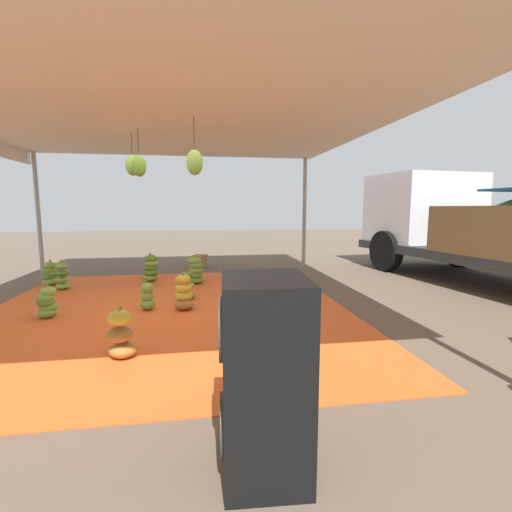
{
  "coord_description": "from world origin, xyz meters",
  "views": [
    {
      "loc": [
        5.59,
        0.49,
        1.56
      ],
      "look_at": [
        -0.68,
        1.49,
        0.71
      ],
      "focal_mm": 25.28,
      "sensor_mm": 36.0,
      "label": 1
    }
  ],
  "objects_px": {
    "banana_bunch_1": "(195,271)",
    "banana_bunch_6": "(188,286)",
    "banana_bunch_5": "(51,274)",
    "crate_0": "(199,261)",
    "banana_bunch_0": "(293,343)",
    "banana_bunch_10": "(47,303)",
    "banana_bunch_3": "(121,336)",
    "banana_bunch_2": "(147,297)",
    "banana_bunch_4": "(62,277)",
    "banana_bunch_9": "(184,293)",
    "cargo_truck_main": "(501,225)",
    "speaker_stack": "(264,376)",
    "banana_bunch_7": "(151,269)"
  },
  "relations": [
    {
      "from": "banana_bunch_1",
      "to": "banana_bunch_6",
      "type": "xyz_separation_m",
      "value": [
        1.24,
        -0.12,
        -0.05
      ]
    },
    {
      "from": "banana_bunch_5",
      "to": "crate_0",
      "type": "distance_m",
      "value": 3.48
    },
    {
      "from": "banana_bunch_0",
      "to": "banana_bunch_10",
      "type": "bearing_deg",
      "value": -123.39
    },
    {
      "from": "banana_bunch_3",
      "to": "crate_0",
      "type": "height_order",
      "value": "banana_bunch_3"
    },
    {
      "from": "banana_bunch_1",
      "to": "crate_0",
      "type": "bearing_deg",
      "value": 177.9
    },
    {
      "from": "crate_0",
      "to": "banana_bunch_2",
      "type": "bearing_deg",
      "value": -11.36
    },
    {
      "from": "banana_bunch_6",
      "to": "banana_bunch_2",
      "type": "bearing_deg",
      "value": -45.6
    },
    {
      "from": "banana_bunch_4",
      "to": "banana_bunch_9",
      "type": "xyz_separation_m",
      "value": [
        1.75,
        2.35,
        0.01
      ]
    },
    {
      "from": "banana_bunch_2",
      "to": "banana_bunch_4",
      "type": "xyz_separation_m",
      "value": [
        -1.7,
        -1.8,
        0.04
      ]
    },
    {
      "from": "banana_bunch_0",
      "to": "banana_bunch_5",
      "type": "height_order",
      "value": "banana_bunch_5"
    },
    {
      "from": "crate_0",
      "to": "banana_bunch_3",
      "type": "bearing_deg",
      "value": -8.02
    },
    {
      "from": "cargo_truck_main",
      "to": "speaker_stack",
      "type": "relative_size",
      "value": 5.99
    },
    {
      "from": "banana_bunch_4",
      "to": "banana_bunch_10",
      "type": "height_order",
      "value": "banana_bunch_4"
    },
    {
      "from": "banana_bunch_0",
      "to": "banana_bunch_7",
      "type": "distance_m",
      "value": 4.87
    },
    {
      "from": "banana_bunch_5",
      "to": "cargo_truck_main",
      "type": "bearing_deg",
      "value": 81.41
    },
    {
      "from": "banana_bunch_7",
      "to": "cargo_truck_main",
      "type": "distance_m",
      "value": 7.23
    },
    {
      "from": "banana_bunch_6",
      "to": "banana_bunch_7",
      "type": "bearing_deg",
      "value": -153.96
    },
    {
      "from": "banana_bunch_0",
      "to": "banana_bunch_6",
      "type": "relative_size",
      "value": 0.91
    },
    {
      "from": "banana_bunch_2",
      "to": "banana_bunch_7",
      "type": "relative_size",
      "value": 0.76
    },
    {
      "from": "banana_bunch_7",
      "to": "speaker_stack",
      "type": "bearing_deg",
      "value": 13.32
    },
    {
      "from": "banana_bunch_0",
      "to": "banana_bunch_10",
      "type": "distance_m",
      "value": 3.66
    },
    {
      "from": "banana_bunch_3",
      "to": "banana_bunch_0",
      "type": "bearing_deg",
      "value": 76.9
    },
    {
      "from": "banana_bunch_2",
      "to": "crate_0",
      "type": "xyz_separation_m",
      "value": [
        -3.94,
        0.79,
        -0.04
      ]
    },
    {
      "from": "banana_bunch_2",
      "to": "banana_bunch_3",
      "type": "relative_size",
      "value": 0.83
    },
    {
      "from": "cargo_truck_main",
      "to": "speaker_stack",
      "type": "distance_m",
      "value": 7.16
    },
    {
      "from": "banana_bunch_3",
      "to": "banana_bunch_7",
      "type": "bearing_deg",
      "value": -177.04
    },
    {
      "from": "banana_bunch_4",
      "to": "banana_bunch_9",
      "type": "height_order",
      "value": "banana_bunch_9"
    },
    {
      "from": "speaker_stack",
      "to": "crate_0",
      "type": "relative_size",
      "value": 2.51
    },
    {
      "from": "banana_bunch_1",
      "to": "banana_bunch_2",
      "type": "bearing_deg",
      "value": -21.47
    },
    {
      "from": "banana_bunch_3",
      "to": "speaker_stack",
      "type": "height_order",
      "value": "speaker_stack"
    },
    {
      "from": "banana_bunch_6",
      "to": "speaker_stack",
      "type": "distance_m",
      "value": 4.24
    },
    {
      "from": "speaker_stack",
      "to": "crate_0",
      "type": "height_order",
      "value": "speaker_stack"
    },
    {
      "from": "cargo_truck_main",
      "to": "crate_0",
      "type": "relative_size",
      "value": 15.05
    },
    {
      "from": "banana_bunch_2",
      "to": "banana_bunch_9",
      "type": "distance_m",
      "value": 0.56
    },
    {
      "from": "banana_bunch_6",
      "to": "cargo_truck_main",
      "type": "height_order",
      "value": "cargo_truck_main"
    },
    {
      "from": "banana_bunch_0",
      "to": "banana_bunch_9",
      "type": "relative_size",
      "value": 0.85
    },
    {
      "from": "banana_bunch_2",
      "to": "banana_bunch_6",
      "type": "relative_size",
      "value": 0.85
    },
    {
      "from": "banana_bunch_4",
      "to": "cargo_truck_main",
      "type": "distance_m",
      "value": 8.69
    },
    {
      "from": "banana_bunch_3",
      "to": "banana_bunch_10",
      "type": "bearing_deg",
      "value": -140.46
    },
    {
      "from": "banana_bunch_4",
      "to": "crate_0",
      "type": "xyz_separation_m",
      "value": [
        -2.24,
        2.59,
        -0.08
      ]
    },
    {
      "from": "banana_bunch_5",
      "to": "banana_bunch_7",
      "type": "distance_m",
      "value": 1.95
    },
    {
      "from": "banana_bunch_2",
      "to": "banana_bunch_4",
      "type": "distance_m",
      "value": 2.48
    },
    {
      "from": "banana_bunch_2",
      "to": "cargo_truck_main",
      "type": "relative_size",
      "value": 0.07
    },
    {
      "from": "banana_bunch_6",
      "to": "cargo_truck_main",
      "type": "xyz_separation_m",
      "value": [
        -0.2,
        6.19,
        1.0
      ]
    },
    {
      "from": "banana_bunch_1",
      "to": "banana_bunch_6",
      "type": "bearing_deg",
      "value": -5.75
    },
    {
      "from": "banana_bunch_2",
      "to": "banana_bunch_7",
      "type": "distance_m",
      "value": 2.27
    },
    {
      "from": "banana_bunch_4",
      "to": "banana_bunch_5",
      "type": "bearing_deg",
      "value": -139.43
    },
    {
      "from": "banana_bunch_4",
      "to": "banana_bunch_7",
      "type": "xyz_separation_m",
      "value": [
        -0.55,
        1.57,
        0.03
      ]
    },
    {
      "from": "banana_bunch_1",
      "to": "banana_bunch_4",
      "type": "relative_size",
      "value": 1.05
    },
    {
      "from": "banana_bunch_2",
      "to": "banana_bunch_10",
      "type": "height_order",
      "value": "banana_bunch_10"
    }
  ]
}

